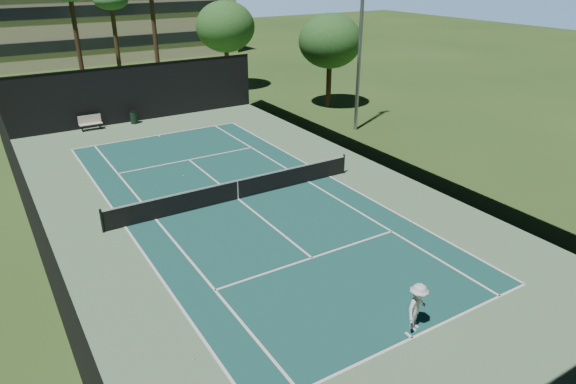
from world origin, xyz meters
name	(u,v)px	position (x,y,z in m)	size (l,w,h in m)	color
ground	(238,199)	(0.00, 0.00, 0.00)	(160.00, 160.00, 0.00)	#2F4F1D
apron_slab	(238,199)	(0.00, 0.00, 0.01)	(18.00, 32.00, 0.01)	#5F855D
court_surface	(238,199)	(0.00, 0.00, 0.01)	(10.97, 23.77, 0.01)	#184E49
court_lines	(238,199)	(0.00, 0.00, 0.02)	(11.07, 23.87, 0.01)	white
tennis_net	(238,189)	(0.00, 0.00, 0.56)	(12.90, 0.10, 1.10)	black
fence	(236,160)	(0.00, 0.06, 2.01)	(18.04, 32.05, 4.03)	black
player	(417,307)	(0.41, -11.58, 0.82)	(1.06, 0.61, 1.63)	white
tennis_ball_a	(194,359)	(-6.06, -9.25, 0.03)	(0.06, 0.06, 0.06)	#B3CF2F
tennis_ball_b	(183,176)	(-1.20, 4.20, 0.04)	(0.08, 0.08, 0.08)	gold
tennis_ball_c	(252,179)	(1.74, 1.83, 0.03)	(0.06, 0.06, 0.06)	#B9CA2D
tennis_ball_d	(84,183)	(-5.96, 5.91, 0.04)	(0.08, 0.08, 0.08)	#CAE934
park_bench	(90,122)	(-3.51, 15.49, 0.55)	(1.50, 0.45, 1.02)	beige
trash_bin	(134,117)	(-0.52, 15.45, 0.48)	(0.56, 0.56, 0.95)	black
palm_b	(111,4)	(1.50, 26.00, 7.36)	(2.80, 2.80, 8.42)	#43311C
decid_tree_a	(225,27)	(10.00, 22.00, 5.42)	(5.12, 5.12, 7.62)	#46321E
decid_tree_b	(330,41)	(14.00, 12.00, 5.08)	(4.80, 4.80, 7.14)	#4A2D1F
campus_building	(57,23)	(0.00, 45.98, 4.21)	(40.50, 12.50, 8.30)	#BBB191
light_pole	(361,32)	(12.00, 6.00, 6.46)	(0.90, 0.25, 12.22)	#92959A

